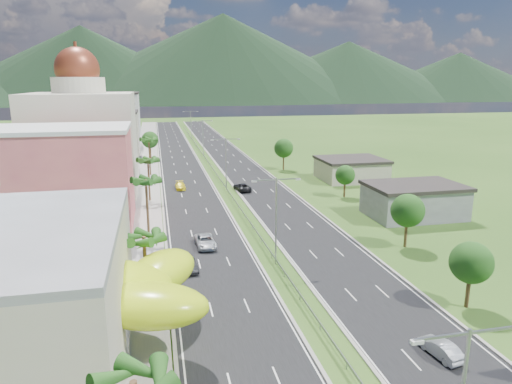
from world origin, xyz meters
TOP-DOWN VIEW (x-y plane):
  - ground at (0.00, 0.00)m, footprint 500.00×500.00m
  - road_left at (-7.50, 90.00)m, footprint 11.00×260.00m
  - road_right at (7.50, 90.00)m, footprint 11.00×260.00m
  - sidewalk_left at (-17.00, 90.00)m, footprint 7.00×260.00m
  - median_guardrail at (0.00, 71.99)m, footprint 0.10×216.06m
  - streetlight_median_b at (0.00, 10.00)m, footprint 6.04×0.25m
  - streetlight_median_c at (0.00, 50.00)m, footprint 6.04×0.25m
  - streetlight_median_d at (0.00, 95.00)m, footprint 6.04×0.25m
  - streetlight_median_e at (0.00, 140.00)m, footprint 6.04×0.25m
  - lime_canopy at (-20.00, -4.00)m, footprint 18.00×15.00m
  - pink_shophouse at (-28.00, 32.00)m, footprint 20.00×15.00m
  - domed_building at (-28.00, 55.00)m, footprint 20.00×20.00m
  - midrise_grey at (-27.00, 80.00)m, footprint 16.00×15.00m
  - midrise_beige at (-27.00, 102.00)m, footprint 16.00×15.00m
  - midrise_white at (-27.00, 125.00)m, footprint 16.00×15.00m
  - shed_near at (28.00, 25.00)m, footprint 15.00×10.00m
  - shed_far at (30.00, 55.00)m, footprint 14.00×12.00m
  - palm_tree_b at (-15.50, 2.00)m, footprint 3.60×3.60m
  - palm_tree_c at (-15.50, 22.00)m, footprint 3.60×3.60m
  - palm_tree_d at (-15.50, 45.00)m, footprint 3.60×3.60m
  - palm_tree_e at (-15.50, 70.00)m, footprint 3.60×3.60m
  - leafy_tree_lfar at (-15.50, 95.00)m, footprint 4.90×4.90m
  - leafy_tree_ra at (16.00, -5.00)m, footprint 4.20×4.20m
  - leafy_tree_rb at (19.00, 12.00)m, footprint 4.55×4.55m
  - leafy_tree_rc at (22.00, 40.00)m, footprint 3.85×3.85m
  - leafy_tree_rd at (18.00, 70.00)m, footprint 4.90×4.90m
  - mountain_ridge at (60.00, 450.00)m, footprint 860.00×140.00m
  - car_dark_left at (-10.71, 10.24)m, footprint 2.14×4.46m
  - car_silver_mid_left at (-7.91, 17.92)m, footprint 2.83×5.63m
  - car_yellow_far_left at (-9.27, 53.56)m, footprint 2.08×4.90m
  - car_silver_right at (8.28, -12.04)m, footprint 2.14×4.38m
  - car_dark_far_right at (3.20, 49.31)m, footprint 3.31×5.87m
  - motorcycle at (-9.81, 10.63)m, footprint 0.62×1.87m

SIDE VIEW (x-z plane):
  - ground at x=0.00m, z-range 0.00..0.00m
  - mountain_ridge at x=60.00m, z-range -45.00..45.00m
  - road_left at x=-7.50m, z-range 0.00..0.04m
  - road_right at x=7.50m, z-range 0.00..0.04m
  - sidewalk_left at x=-17.00m, z-range 0.00..0.12m
  - median_guardrail at x=0.00m, z-range 0.24..1.00m
  - motorcycle at x=-9.81m, z-range 0.04..1.22m
  - car_silver_right at x=8.28m, z-range 0.04..1.42m
  - car_dark_left at x=-10.71m, z-range 0.04..1.45m
  - car_yellow_far_left at x=-9.27m, z-range 0.04..1.45m
  - car_silver_mid_left at x=-7.91m, z-range 0.04..1.57m
  - car_dark_far_right at x=3.20m, z-range 0.04..1.59m
  - shed_far at x=30.00m, z-range 0.00..4.40m
  - shed_near at x=28.00m, z-range 0.00..5.00m
  - leafy_tree_rc at x=22.00m, z-range 1.21..7.54m
  - leafy_tree_ra at x=16.00m, z-range 1.33..8.23m
  - lime_canopy at x=-20.00m, z-range 1.29..8.69m
  - leafy_tree_rb at x=19.00m, z-range 1.44..8.92m
  - leafy_tree_lfar at x=-15.50m, z-range 1.55..9.60m
  - leafy_tree_rd at x=18.00m, z-range 1.55..9.60m
  - midrise_beige at x=-27.00m, z-range 0.00..13.00m
  - streetlight_median_b at x=0.00m, z-range 1.25..12.25m
  - streetlight_median_c at x=0.00m, z-range 1.25..12.25m
  - streetlight_median_d at x=0.00m, z-range 1.25..12.25m
  - streetlight_median_e at x=0.00m, z-range 1.25..12.25m
  - palm_tree_b at x=-15.50m, z-range 3.01..11.11m
  - pink_shophouse at x=-28.00m, z-range 0.00..15.00m
  - palm_tree_d at x=-15.50m, z-range 3.24..11.84m
  - midrise_grey at x=-27.00m, z-range 0.00..16.00m
  - palm_tree_e at x=-15.50m, z-range 3.61..13.01m
  - palm_tree_c at x=-15.50m, z-range 3.70..13.30m
  - midrise_white at x=-27.00m, z-range 0.00..18.00m
  - domed_building at x=-28.00m, z-range -3.00..25.70m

